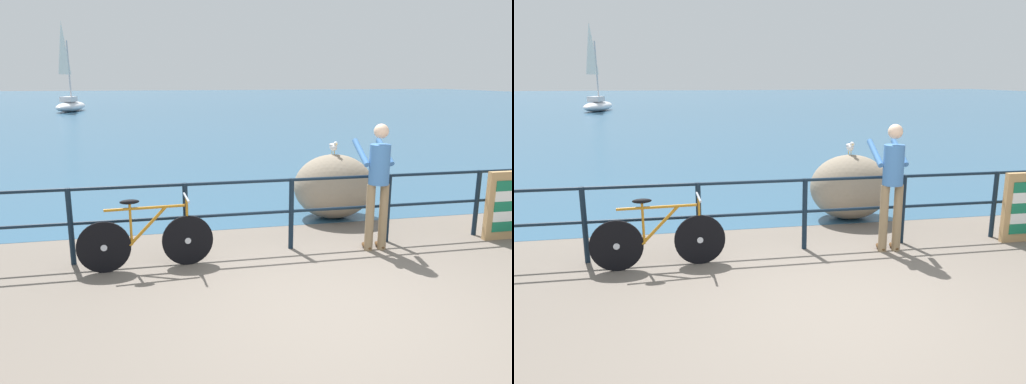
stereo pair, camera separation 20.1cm
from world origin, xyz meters
The scene contains 8 objects.
ground_plane centered at (0.00, 20.00, -0.05)m, with size 120.00×120.00×0.10m, color #6B6056.
sea_surface centered at (0.00, 48.04, 0.00)m, with size 120.00×90.00×0.01m, color #2D5675.
promenade_railing centered at (0.00, 1.97, 0.64)m, with size 8.92×0.07×1.02m.
bicycle centered at (-1.99, 1.62, 0.39)m, with size 1.70×0.48×0.92m.
person_at_railing centered at (1.15, 1.69, 0.99)m, with size 0.45×0.64×1.78m.
breakwater_boulder_main centered at (1.16, 3.37, 0.55)m, with size 1.39×1.16×1.10m.
seagull centered at (1.15, 3.43, 1.24)m, with size 0.13×0.34×0.23m.
sailboat centered at (-7.41, 33.19, 0.71)m, with size 2.25×4.58×6.16m.
Camera 2 is at (-1.69, -4.50, 2.38)m, focal length 34.56 mm.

